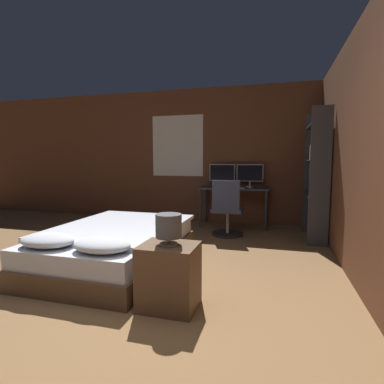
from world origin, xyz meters
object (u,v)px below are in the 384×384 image
(bed, at_px, (116,246))
(keyboard, at_px, (233,188))
(desk, at_px, (234,193))
(bookshelf, at_px, (317,169))
(monitor_left, at_px, (222,174))
(computer_mouse, at_px, (249,188))
(monitor_right, at_px, (250,174))
(office_chair, at_px, (227,213))
(nightstand, at_px, (169,276))
(bedside_lamp, at_px, (169,226))

(bed, bearing_deg, keyboard, 65.18)
(desk, relative_size, bookshelf, 0.64)
(monitor_left, distance_m, computer_mouse, 0.73)
(desk, xyz_separation_m, computer_mouse, (0.30, -0.20, 0.12))
(monitor_right, bearing_deg, computer_mouse, -85.78)
(office_chair, bearing_deg, computer_mouse, 62.12)
(keyboard, bearing_deg, bookshelf, -19.97)
(nightstand, height_order, computer_mouse, computer_mouse)
(bed, xyz_separation_m, monitor_left, (0.81, 2.72, 0.76))
(desk, height_order, computer_mouse, computer_mouse)
(keyboard, distance_m, bookshelf, 1.50)
(bedside_lamp, relative_size, computer_mouse, 3.74)
(nightstand, distance_m, computer_mouse, 3.21)
(keyboard, bearing_deg, computer_mouse, 0.00)
(nightstand, relative_size, monitor_right, 1.09)
(nightstand, distance_m, monitor_left, 3.61)
(bed, distance_m, bedside_lamp, 1.35)
(monitor_right, distance_m, bookshelf, 1.41)
(nightstand, bearing_deg, bookshelf, 61.02)
(nightstand, xyz_separation_m, bookshelf, (1.47, 2.65, 0.85))
(bedside_lamp, relative_size, monitor_right, 0.52)
(bedside_lamp, xyz_separation_m, monitor_left, (-0.17, 3.54, 0.29))
(monitor_right, distance_m, office_chair, 1.19)
(monitor_left, bearing_deg, computer_mouse, -34.59)
(monitor_right, relative_size, office_chair, 0.54)
(bookshelf, bearing_deg, office_chair, -176.30)
(monitor_right, bearing_deg, bed, -116.34)
(computer_mouse, xyz_separation_m, office_chair, (-0.31, -0.58, -0.38))
(bed, bearing_deg, office_chair, 58.54)
(nightstand, height_order, monitor_left, monitor_left)
(computer_mouse, bearing_deg, monitor_right, 94.22)
(monitor_left, distance_m, office_chair, 1.18)
(nightstand, relative_size, bookshelf, 0.27)
(desk, bearing_deg, monitor_right, 36.24)
(nightstand, bearing_deg, bed, 140.23)
(desk, distance_m, computer_mouse, 0.38)
(bed, bearing_deg, desk, 66.88)
(bed, bearing_deg, computer_mouse, 59.41)
(keyboard, bearing_deg, office_chair, -90.90)
(computer_mouse, xyz_separation_m, bookshelf, (1.06, -0.50, 0.36))
(nightstand, xyz_separation_m, office_chair, (0.09, 2.56, 0.11))
(bed, xyz_separation_m, office_chair, (1.07, 1.75, 0.15))
(keyboard, bearing_deg, monitor_left, 124.53)
(bedside_lamp, bearing_deg, desk, 88.22)
(bedside_lamp, bearing_deg, office_chair, 87.89)
(office_chair, bearing_deg, monitor_right, 74.02)
(monitor_left, xyz_separation_m, monitor_right, (0.54, 0.00, 0.00))
(computer_mouse, bearing_deg, monitor_left, 145.41)
(office_chair, xyz_separation_m, bookshelf, (1.37, 0.09, 0.74))
(bed, relative_size, nightstand, 3.76)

